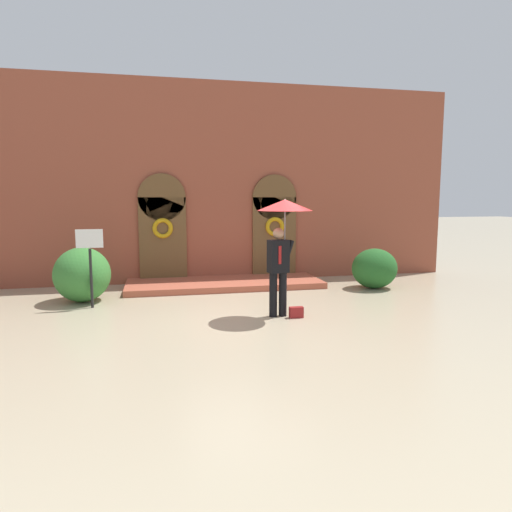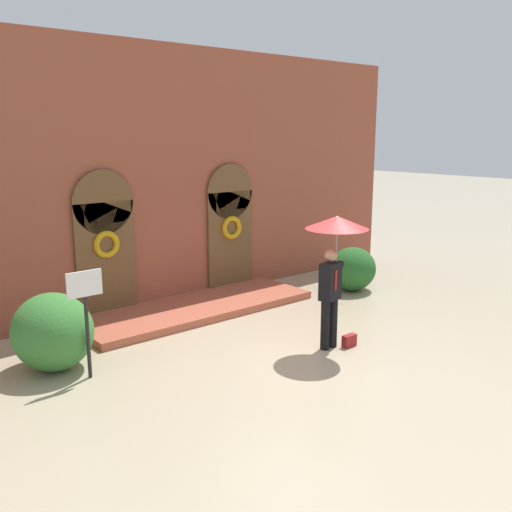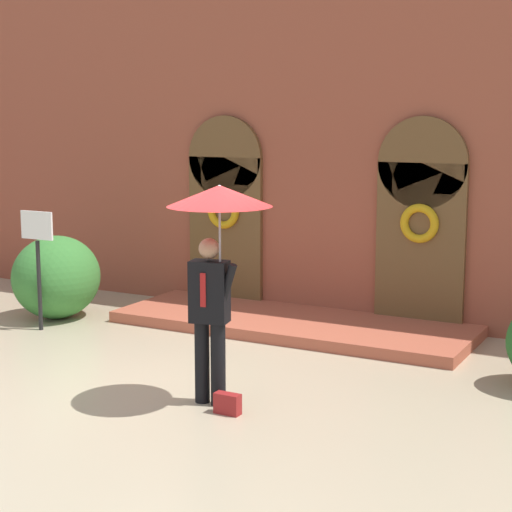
% 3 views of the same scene
% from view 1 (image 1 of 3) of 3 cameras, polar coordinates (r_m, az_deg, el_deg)
% --- Properties ---
extents(ground_plane, '(80.00, 80.00, 0.00)m').
position_cam_1_polar(ground_plane, '(9.47, -1.18, -7.35)').
color(ground_plane, tan).
extents(building_facade, '(14.00, 2.30, 5.60)m').
position_cam_1_polar(building_facade, '(13.26, -4.72, 8.53)').
color(building_facade, brown).
rests_on(building_facade, ground).
extents(person_with_umbrella, '(1.10, 1.10, 2.36)m').
position_cam_1_polar(person_with_umbrella, '(9.10, 3.42, 4.25)').
color(person_with_umbrella, black).
rests_on(person_with_umbrella, ground).
extents(handbag, '(0.28, 0.12, 0.22)m').
position_cam_1_polar(handbag, '(9.25, 5.05, -7.03)').
color(handbag, maroon).
rests_on(handbag, ground).
extents(sign_post, '(0.56, 0.06, 1.72)m').
position_cam_1_polar(sign_post, '(10.48, -20.03, 0.11)').
color(sign_post, black).
rests_on(sign_post, ground).
extents(shrub_left, '(1.27, 1.40, 1.26)m').
position_cam_1_polar(shrub_left, '(11.27, -20.90, -2.18)').
color(shrub_left, '#387A33').
rests_on(shrub_left, ground).
extents(shrub_right, '(1.20, 1.08, 1.06)m').
position_cam_1_polar(shrub_right, '(12.47, 14.59, -1.51)').
color(shrub_right, '#235B23').
rests_on(shrub_right, ground).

